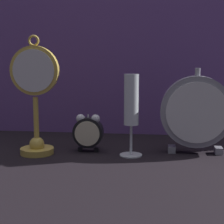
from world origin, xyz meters
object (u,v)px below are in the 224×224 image
(pocket_watch_on_stand, at_px, (35,100))
(alarm_clock_twin_bell, at_px, (88,131))
(mantel_clock_silver, at_px, (196,112))
(champagne_flute, at_px, (131,106))

(pocket_watch_on_stand, xyz_separation_m, alarm_clock_twin_bell, (0.13, 0.04, -0.09))
(mantel_clock_silver, distance_m, champagne_flute, 0.18)
(alarm_clock_twin_bell, height_order, mantel_clock_silver, mantel_clock_silver)
(alarm_clock_twin_bell, distance_m, mantel_clock_silver, 0.30)
(alarm_clock_twin_bell, bearing_deg, champagne_flute, -13.18)
(alarm_clock_twin_bell, distance_m, champagne_flute, 0.14)
(alarm_clock_twin_bell, relative_size, mantel_clock_silver, 0.45)
(pocket_watch_on_stand, xyz_separation_m, mantel_clock_silver, (0.42, 0.06, -0.03))
(champagne_flute, bearing_deg, pocket_watch_on_stand, -177.30)
(pocket_watch_on_stand, relative_size, alarm_clock_twin_bell, 3.03)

